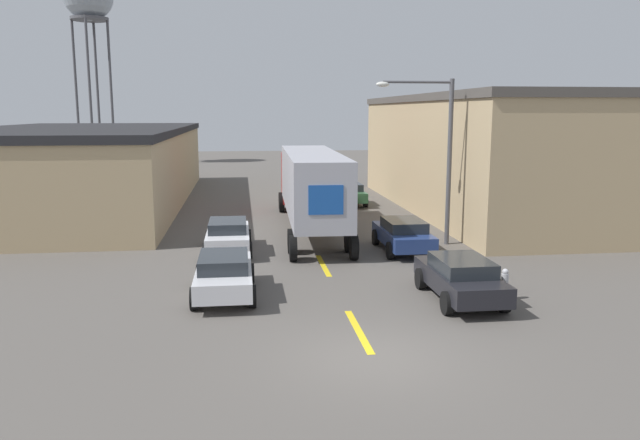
# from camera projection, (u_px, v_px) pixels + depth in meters

# --- Properties ---
(ground_plane) EXTENTS (160.00, 160.00, 0.00)m
(ground_plane) POSITION_uv_depth(u_px,v_px,m) (373.00, 358.00, 14.71)
(ground_plane) COLOR #56514C
(road_centerline) EXTENTS (0.20, 17.77, 0.01)m
(road_centerline) POSITION_uv_depth(u_px,v_px,m) (323.00, 265.00, 23.58)
(road_centerline) COLOR yellow
(road_centerline) RESTS_ON ground_plane
(warehouse_left) EXTENTS (13.01, 28.70, 4.80)m
(warehouse_left) POSITION_uv_depth(u_px,v_px,m) (79.00, 166.00, 38.92)
(warehouse_left) COLOR tan
(warehouse_left) RESTS_ON ground_plane
(warehouse_right) EXTENTS (8.83, 23.93, 6.69)m
(warehouse_right) POSITION_uv_depth(u_px,v_px,m) (481.00, 153.00, 36.55)
(warehouse_right) COLOR tan
(warehouse_right) RESTS_ON ground_plane
(semi_truck) EXTENTS (3.06, 15.06, 3.89)m
(semi_truck) POSITION_uv_depth(u_px,v_px,m) (310.00, 182.00, 30.39)
(semi_truck) COLOR #B21919
(semi_truck) RESTS_ON ground_plane
(parked_car_right_near) EXTENTS (1.93, 4.32, 1.35)m
(parked_car_right_near) POSITION_uv_depth(u_px,v_px,m) (460.00, 277.00, 19.10)
(parked_car_right_near) COLOR black
(parked_car_right_near) RESTS_ON ground_plane
(parked_car_left_near) EXTENTS (1.93, 4.32, 1.35)m
(parked_car_left_near) POSITION_uv_depth(u_px,v_px,m) (224.00, 273.00, 19.54)
(parked_car_left_near) COLOR silver
(parked_car_left_near) RESTS_ON ground_plane
(parked_car_right_far) EXTENTS (1.93, 4.32, 1.35)m
(parked_car_right_far) POSITION_uv_depth(u_px,v_px,m) (348.00, 193.00, 39.01)
(parked_car_right_far) COLOR #2D5B38
(parked_car_right_far) RESTS_ON ground_plane
(parked_car_left_far) EXTENTS (1.93, 4.32, 1.35)m
(parked_car_left_far) POSITION_uv_depth(u_px,v_px,m) (228.00, 235.00, 25.67)
(parked_car_left_far) COLOR silver
(parked_car_left_far) RESTS_ON ground_plane
(parked_car_right_mid) EXTENTS (1.93, 4.32, 1.35)m
(parked_car_right_mid) POSITION_uv_depth(u_px,v_px,m) (403.00, 234.00, 25.85)
(parked_car_right_mid) COLOR navy
(parked_car_right_mid) RESTS_ON ground_plane
(street_lamp) EXTENTS (3.37, 0.32, 7.11)m
(street_lamp) POSITION_uv_depth(u_px,v_px,m) (439.00, 147.00, 26.63)
(street_lamp) COLOR #4C4C51
(street_lamp) RESTS_ON ground_plane
(fire_hydrant) EXTENTS (0.22, 0.22, 0.99)m
(fire_hydrant) POSITION_uv_depth(u_px,v_px,m) (505.00, 284.00, 19.18)
(fire_hydrant) COLOR silver
(fire_hydrant) RESTS_ON ground_plane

